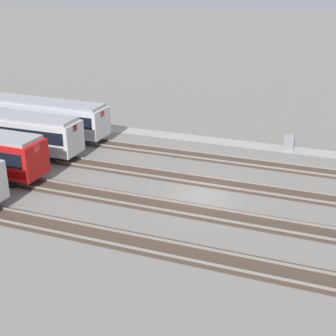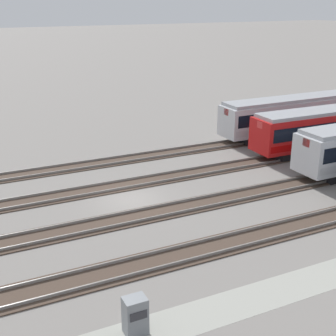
{
  "view_description": "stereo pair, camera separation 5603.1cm",
  "coord_description": "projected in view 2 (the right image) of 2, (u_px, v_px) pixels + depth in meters",
  "views": [
    {
      "loc": [
        -8.58,
        29.63,
        14.72
      ],
      "look_at": [
        2.66,
        -0.0,
        1.8
      ],
      "focal_mm": 50.0,
      "sensor_mm": 36.0,
      "label": 1
    },
    {
      "loc": [
        -10.0,
        -26.34,
        12.45
      ],
      "look_at": [
        2.66,
        -0.0,
        1.8
      ],
      "focal_mm": 50.0,
      "sensor_mm": 36.0,
      "label": 2
    }
  ],
  "objects": [
    {
      "name": "service_walkway",
      "position": [
        236.0,
        304.0,
        20.19
      ],
      "size": [
        54.0,
        2.0,
        0.01
      ],
      "primitive_type": "cube",
      "color": "#9E9E93",
      "rests_on": "ground"
    },
    {
      "name": "rail_track_near_inner",
      "position": [
        147.0,
        215.0,
        28.45
      ],
      "size": [
        90.0,
        2.24,
        0.21
      ],
      "color": "#47382D",
      "rests_on": "ground"
    },
    {
      "name": "subway_car_front_row_rightmost",
      "position": [
        305.0,
        113.0,
        44.99
      ],
      "size": [
        18.02,
        2.97,
        3.7
      ],
      "color": "silver",
      "rests_on": "ground"
    },
    {
      "name": "ground_plane",
      "position": [
        131.0,
        200.0,
        30.64
      ],
      "size": [
        400.0,
        400.0,
        0.0
      ],
      "primitive_type": "plane",
      "color": "gray"
    },
    {
      "name": "rail_track_middle",
      "position": [
        118.0,
        186.0,
        32.8
      ],
      "size": [
        90.0,
        2.24,
        0.21
      ],
      "color": "#47382D",
      "rests_on": "ground"
    },
    {
      "name": "rail_track_far_inner",
      "position": [
        96.0,
        164.0,
        37.16
      ],
      "size": [
        90.0,
        2.23,
        0.21
      ],
      "color": "#47382D",
      "rests_on": "ground"
    },
    {
      "name": "rail_track_nearest",
      "position": [
        186.0,
        254.0,
        24.09
      ],
      "size": [
        90.0,
        2.23,
        0.21
      ],
      "color": "#47382D",
      "rests_on": "ground"
    },
    {
      "name": "electrical_cabinet",
      "position": [
        135.0,
        316.0,
        18.21
      ],
      "size": [
        0.9,
        0.73,
        1.6
      ],
      "color": "gray",
      "rests_on": "ground"
    }
  ]
}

